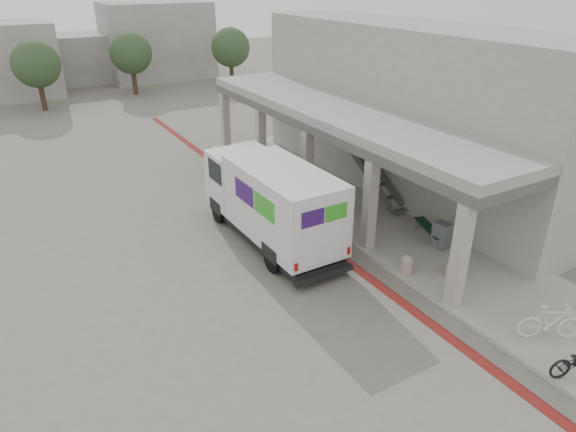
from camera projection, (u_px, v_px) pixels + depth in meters
ground at (325, 272)px, 16.83m from camera, size 120.00×120.00×0.00m
bike_lane_stripe at (317, 239)px, 18.85m from camera, size 0.35×40.00×0.01m
sidewalk at (417, 241)px, 18.63m from camera, size 4.40×28.00×0.12m
transit_building at (401, 113)px, 21.98m from camera, size 7.60×17.00×7.00m
distant_backdrop at (54, 55)px, 42.33m from camera, size 28.00×10.00×6.50m
tree_left at (36, 64)px, 35.00m from camera, size 3.20×3.20×4.80m
tree_mid at (131, 53)px, 39.74m from camera, size 3.20×3.20×4.80m
tree_right at (231, 48)px, 42.61m from camera, size 3.20×3.20×4.80m
fedex_truck at (270, 200)px, 18.09m from camera, size 2.31×7.13×3.03m
bench at (429, 230)px, 18.59m from camera, size 0.96×1.85×0.43m
bollard_near at (407, 264)px, 16.44m from camera, size 0.42×0.42×0.62m
bollard_far at (452, 268)px, 16.26m from camera, size 0.37×0.37×0.55m
utility_cabinet at (441, 235)px, 17.88m from camera, size 0.51×0.63×0.95m
bicycle_cream at (551, 322)px, 13.38m from camera, size 1.71×1.30×1.03m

